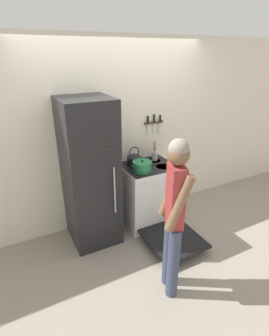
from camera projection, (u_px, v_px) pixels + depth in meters
ground_plane at (120, 214)px, 4.13m from camera, size 14.00×14.00×0.00m
wall_back at (117, 135)px, 3.63m from camera, size 10.00×0.06×2.55m
refrigerator at (90, 174)px, 3.26m from camera, size 0.60×0.67×1.88m
stove_range at (149, 195)px, 3.78m from camera, size 0.73×1.35×0.89m
dutch_oven_pot at (142, 166)px, 3.43m from camera, size 0.30×0.26×0.16m
tea_kettle at (134, 159)px, 3.64m from camera, size 0.25×0.20×0.26m
utensil_jar at (155, 155)px, 3.79m from camera, size 0.09×0.09×0.28m
person at (174, 213)px, 2.45m from camera, size 0.34×0.40×1.68m
wall_knife_strip at (154, 122)px, 3.78m from camera, size 0.31×0.03×0.30m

